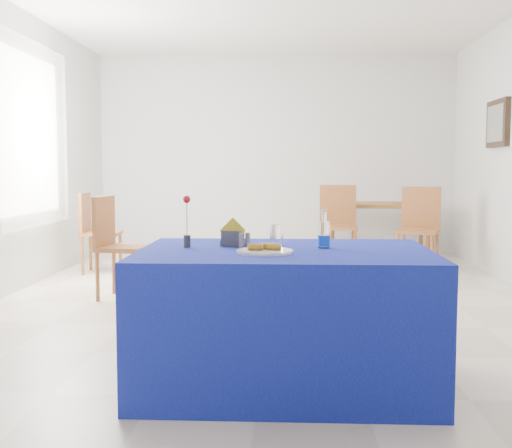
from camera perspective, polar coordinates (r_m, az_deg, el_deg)
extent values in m
plane|color=beige|center=(5.76, 1.20, -7.13)|extent=(7.00, 7.00, 0.00)
plane|color=silver|center=(9.14, 1.80, 6.16)|extent=(5.00, 0.00, 5.00)
plane|color=silver|center=(2.15, -1.28, 10.18)|extent=(5.00, 0.00, 5.00)
cube|color=white|center=(6.95, -19.58, 7.51)|extent=(0.04, 1.50, 1.60)
cube|color=white|center=(6.93, -19.04, 7.53)|extent=(0.04, 1.75, 1.85)
cube|color=black|center=(7.61, 20.71, 8.36)|extent=(0.06, 0.64, 0.52)
cube|color=#998C66|center=(7.60, 20.52, 8.37)|extent=(0.02, 0.52, 0.40)
cylinder|color=silver|center=(3.40, 0.78, -2.44)|extent=(0.30, 0.30, 0.01)
cylinder|color=white|center=(3.61, 1.85, -1.09)|extent=(0.08, 0.08, 0.13)
cylinder|color=slate|center=(3.59, -1.33, -1.49)|extent=(0.03, 0.03, 0.08)
cylinder|color=#5E5D62|center=(3.61, -0.74, -1.45)|extent=(0.03, 0.03, 0.08)
cube|color=navy|center=(3.60, 2.56, -8.29)|extent=(1.60, 1.10, 0.76)
cylinder|color=white|center=(3.62, 6.05, -0.93)|extent=(0.07, 0.07, 0.15)
cylinder|color=blue|center=(3.63, 6.05, -1.48)|extent=(0.07, 0.07, 0.06)
cylinder|color=white|center=(3.61, 6.07, 0.64)|extent=(0.03, 0.03, 0.05)
cylinder|color=silver|center=(3.61, 6.07, 1.16)|extent=(0.03, 0.03, 0.01)
cube|color=#36373B|center=(3.69, -2.09, -1.70)|extent=(0.14, 0.07, 0.03)
cube|color=#3A3B40|center=(3.66, -2.19, -1.32)|extent=(0.12, 0.03, 0.09)
cube|color=#3A3A3F|center=(3.71, -2.00, -1.24)|extent=(0.12, 0.03, 0.09)
cube|color=gold|center=(3.68, -2.10, -0.58)|extent=(0.15, 0.02, 0.15)
cylinder|color=#28282D|center=(3.64, -6.14, -1.54)|extent=(0.04, 0.04, 0.07)
cylinder|color=#175D20|center=(3.63, -6.16, 0.27)|extent=(0.01, 0.01, 0.22)
sphere|color=red|center=(3.62, -6.18, 2.19)|extent=(0.04, 0.04, 0.04)
cube|color=brown|center=(8.58, 10.80, 1.68)|extent=(1.35, 0.94, 0.05)
cylinder|color=#945E2B|center=(8.26, 6.72, -1.00)|extent=(0.06, 0.06, 0.71)
cylinder|color=brown|center=(8.32, 15.01, -1.09)|extent=(0.06, 0.06, 0.71)
cylinder|color=brown|center=(8.95, 6.81, -0.54)|extent=(0.06, 0.06, 0.71)
cylinder|color=#945E2B|center=(9.01, 14.46, -0.63)|extent=(0.06, 0.06, 0.71)
cylinder|color=#95552B|center=(7.67, 5.92, -2.31)|extent=(0.04, 0.04, 0.48)
cylinder|color=#95552B|center=(7.69, 8.79, -2.32)|extent=(0.04, 0.04, 0.48)
cylinder|color=#95552B|center=(8.05, 5.88, -1.96)|extent=(0.04, 0.04, 0.48)
cylinder|color=#95552B|center=(8.07, 8.61, -1.98)|extent=(0.04, 0.04, 0.48)
cube|color=#95552B|center=(7.84, 7.32, -0.28)|extent=(0.47, 0.47, 0.04)
cube|color=#95552B|center=(8.02, 7.28, 1.71)|extent=(0.45, 0.06, 0.49)
cylinder|color=#95552B|center=(7.43, 12.46, -2.65)|extent=(0.04, 0.04, 0.48)
cylinder|color=#95552B|center=(7.37, 15.37, -2.77)|extent=(0.04, 0.04, 0.48)
cylinder|color=#95552B|center=(7.80, 12.99, -2.30)|extent=(0.04, 0.04, 0.48)
cylinder|color=#95552B|center=(7.74, 15.77, -2.41)|extent=(0.04, 0.04, 0.48)
cube|color=#95552B|center=(7.55, 14.19, -0.62)|extent=(0.57, 0.57, 0.04)
cube|color=#95552B|center=(7.73, 14.47, 1.43)|extent=(0.43, 0.20, 0.49)
cylinder|color=#95552B|center=(5.86, -10.67, -4.74)|extent=(0.04, 0.04, 0.46)
cylinder|color=#95552B|center=(6.20, -9.43, -4.20)|extent=(0.04, 0.04, 0.46)
cylinder|color=#95552B|center=(6.00, -13.91, -4.57)|extent=(0.04, 0.04, 0.46)
cylinder|color=#95552B|center=(6.33, -12.53, -4.05)|extent=(0.04, 0.04, 0.46)
cube|color=#95552B|center=(6.06, -11.67, -2.12)|extent=(0.48, 0.48, 0.04)
cube|color=#95552B|center=(6.11, -13.38, 0.24)|extent=(0.10, 0.43, 0.47)
cylinder|color=#95552B|center=(7.43, -12.52, -2.77)|extent=(0.04, 0.04, 0.44)
cylinder|color=#95552B|center=(7.78, -11.97, -2.42)|extent=(0.04, 0.04, 0.44)
cylinder|color=#95552B|center=(7.52, -15.17, -2.74)|extent=(0.04, 0.04, 0.44)
cylinder|color=#95552B|center=(7.86, -14.51, -2.40)|extent=(0.04, 0.04, 0.44)
cube|color=#95552B|center=(7.62, -13.58, -0.81)|extent=(0.44, 0.44, 0.04)
cube|color=#95552B|center=(7.64, -14.98, 1.00)|extent=(0.06, 0.42, 0.45)
cylinder|color=gold|center=(3.39, -0.08, -2.05)|extent=(0.08, 0.04, 0.03)
cylinder|color=beige|center=(3.39, 0.56, -2.05)|extent=(0.01, 0.03, 0.03)
cylinder|color=gold|center=(3.40, 1.60, -2.03)|extent=(0.08, 0.04, 0.03)
cylinder|color=beige|center=(3.39, 2.23, -2.04)|extent=(0.01, 0.03, 0.03)
cylinder|color=gold|center=(3.43, 1.03, -1.96)|extent=(0.08, 0.05, 0.03)
cylinder|color=beige|center=(3.43, 1.65, -1.95)|extent=(0.01, 0.03, 0.03)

